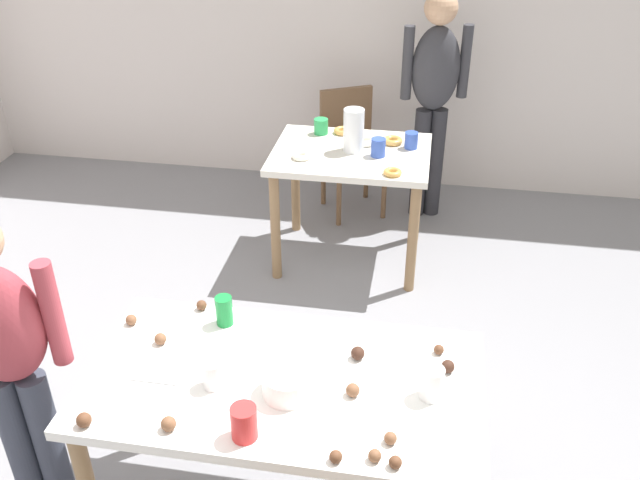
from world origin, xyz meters
The scene contains 34 objects.
wall_back centered at (0.00, 3.20, 1.30)m, with size 6.40×0.10×2.60m, color silver.
dining_table_near centered at (-0.03, -0.05, 0.66)m, with size 1.40×0.74×0.75m.
dining_table_far centered at (-0.05, 1.96, 0.63)m, with size 0.94×0.73×0.75m.
chair_far_table centered at (-0.15, 2.67, 0.50)m, with size 0.54×0.54×0.87m.
person_girl_near centered at (-1.01, -0.15, 0.80)m, with size 0.45×0.27×1.36m.
person_adult_far centered at (0.41, 2.66, 0.94)m, with size 0.45×0.27×1.56m.
mixing_bowl centered at (0.00, -0.12, 0.79)m, with size 0.17×0.17×0.09m, color white.
soda_can centered at (-0.32, 0.21, 0.81)m, with size 0.07×0.07×0.12m, color #198438.
fork_near centered at (-0.47, -0.15, 0.75)m, with size 0.17×0.02×0.01m, color silver.
cup_near_0 centered at (-0.09, -0.33, 0.81)m, with size 0.08×0.08×0.12m, color red.
cup_near_1 centered at (0.48, -0.05, 0.81)m, with size 0.08×0.08×0.12m, color white.
cup_near_2 centered at (-0.26, -0.13, 0.80)m, with size 0.07×0.07×0.10m, color white.
cake_ball_0 centered at (0.20, -0.39, 0.77)m, with size 0.04×0.04×0.04m, color brown.
cake_ball_1 centered at (0.21, 0.10, 0.78)m, with size 0.05×0.05×0.05m, color #3D2319.
cake_ball_2 centered at (0.38, -0.38, 0.77)m, with size 0.04×0.04×0.04m, color brown.
cake_ball_3 centered at (-0.68, 0.15, 0.77)m, with size 0.04×0.04×0.04m, color brown.
cake_ball_4 centered at (0.32, -0.36, 0.77)m, with size 0.04×0.04×0.04m, color brown.
cake_ball_5 centered at (0.50, 0.17, 0.77)m, with size 0.04×0.04×0.04m, color brown.
cake_ball_6 centered at (-0.44, 0.29, 0.77)m, with size 0.04×0.04×0.04m, color brown.
cake_ball_7 centered at (0.54, 0.08, 0.77)m, with size 0.05×0.05×0.05m, color #3D2319.
cake_ball_8 centered at (-0.61, -0.38, 0.77)m, with size 0.05×0.05×0.05m, color brown.
cake_ball_9 centered at (-0.34, -0.35, 0.77)m, with size 0.05×0.05×0.05m, color brown.
cake_ball_10 centered at (0.22, -0.10, 0.77)m, with size 0.05×0.05×0.05m, color brown.
cake_ball_11 centered at (-0.52, 0.06, 0.77)m, with size 0.04×0.04×0.04m, color brown.
cake_ball_12 centered at (0.36, -0.28, 0.77)m, with size 0.04×0.04×0.04m, color brown.
pitcher_far centered at (-0.04, 1.97, 0.88)m, with size 0.12×0.12×0.26m, color white.
cup_far_0 centered at (-0.28, 2.20, 0.80)m, with size 0.09×0.09×0.10m, color green.
cup_far_1 centered at (0.11, 1.91, 0.80)m, with size 0.09×0.09×0.11m, color #3351B2.
cup_far_2 centered at (0.30, 2.07, 0.80)m, with size 0.08×0.08×0.10m, color #3351B2.
donut_far_0 centered at (0.02, 2.08, 0.77)m, with size 0.13×0.13×0.04m, color white.
donut_far_1 centered at (-0.15, 2.23, 0.77)m, with size 0.11×0.11×0.03m, color gold.
donut_far_2 centered at (0.22, 1.67, 0.77)m, with size 0.10×0.10×0.03m, color gold.
donut_far_3 centered at (0.18, 2.12, 0.77)m, with size 0.12×0.12×0.04m, color gold.
donut_far_4 centered at (-0.33, 1.80, 0.77)m, with size 0.11×0.11×0.03m, color white.
Camera 1 is at (0.40, -1.81, 2.39)m, focal length 38.30 mm.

